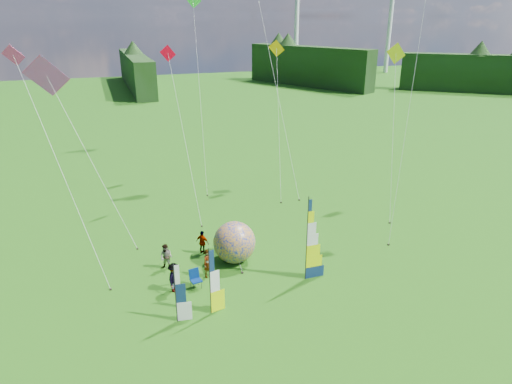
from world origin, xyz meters
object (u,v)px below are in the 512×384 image
object	(u,v)px
spectator_a	(208,263)
camp_chair	(196,279)
spectator_c	(174,278)
kite_whale	(272,55)
feather_banner_main	(307,241)
side_banner_left	(210,283)
spectator_b	(166,257)
side_banner_far	(175,294)
bol_inflatable	(234,242)
spectator_d	(203,242)

from	to	relation	value
spectator_a	camp_chair	world-z (taller)	spectator_a
spectator_c	kite_whale	distance (m)	22.98
feather_banner_main	spectator_a	xyz separation A→B (m)	(-5.49, 2.22, -1.70)
spectator_c	kite_whale	bearing A→B (deg)	-6.50
side_banner_left	spectator_b	world-z (taller)	side_banner_left
feather_banner_main	side_banner_far	bearing A→B (deg)	-169.17
side_banner_far	spectator_b	bearing A→B (deg)	94.09
spectator_b	camp_chair	distance (m)	3.02
side_banner_far	bol_inflatable	world-z (taller)	side_banner_far
side_banner_far	spectator_d	world-z (taller)	side_banner_far
camp_chair	side_banner_far	bearing A→B (deg)	-129.93
camp_chair	bol_inflatable	bearing A→B (deg)	26.95
spectator_d	kite_whale	size ratio (longest dim) A/B	0.07
side_banner_far	spectator_b	xyz separation A→B (m)	(0.32, 5.50, -0.81)
side_banner_left	bol_inflatable	world-z (taller)	side_banner_left
feather_banner_main	spectator_d	distance (m)	7.55
spectator_a	spectator_d	bearing A→B (deg)	63.84
spectator_b	spectator_d	bearing A→B (deg)	63.69
spectator_d	kite_whale	world-z (taller)	kite_whale
spectator_b	spectator_d	xyz separation A→B (m)	(2.62, 1.26, -0.03)
bol_inflatable	spectator_b	world-z (taller)	bol_inflatable
feather_banner_main	kite_whale	distance (m)	20.25
side_banner_far	spectator_b	world-z (taller)	side_banner_far
side_banner_left	spectator_d	xyz separation A→B (m)	(1.10, 6.66, -1.07)
side_banner_far	bol_inflatable	bearing A→B (deg)	54.74
spectator_a	camp_chair	size ratio (longest dim) A/B	1.59
side_banner_far	side_banner_left	bearing A→B (deg)	10.22
spectator_a	spectator_c	bearing A→B (deg)	-177.94
bol_inflatable	spectator_d	size ratio (longest dim) A/B	1.65
spectator_a	bol_inflatable	bearing A→B (deg)	12.51
camp_chair	kite_whale	world-z (taller)	kite_whale
spectator_b	spectator_c	xyz separation A→B (m)	(0.05, -2.64, 0.04)
bol_inflatable	kite_whale	xyz separation A→B (m)	(7.83, 13.98, 10.41)
spectator_c	side_banner_far	bearing A→B (deg)	-157.08
side_banner_far	kite_whale	size ratio (longest dim) A/B	0.14
side_banner_left	bol_inflatable	xyz separation A→B (m)	(2.83, 4.98, -0.53)
side_banner_far	feather_banner_main	bearing A→B (deg)	18.20
spectator_c	side_banner_left	bearing A→B (deg)	-121.61
feather_banner_main	side_banner_left	world-z (taller)	feather_banner_main
kite_whale	side_banner_left	bearing A→B (deg)	-120.68
spectator_d	spectator_c	bearing A→B (deg)	103.17
spectator_b	spectator_c	distance (m)	2.64
feather_banner_main	spectator_b	bearing A→B (deg)	153.15
spectator_b	spectator_a	bearing A→B (deg)	0.92
side_banner_far	spectator_c	distance (m)	2.99
camp_chair	spectator_b	bearing A→B (deg)	105.77
feather_banner_main	spectator_d	xyz separation A→B (m)	(-5.16, 5.22, -1.79)
side_banner_left	spectator_c	world-z (taller)	side_banner_left
kite_whale	feather_banner_main	bearing A→B (deg)	-105.44
spectator_c	kite_whale	xyz separation A→B (m)	(12.14, 16.19, 10.88)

